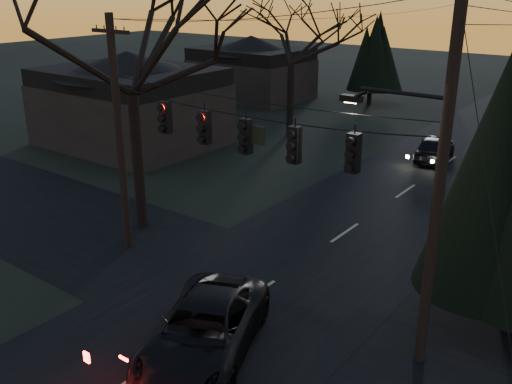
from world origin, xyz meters
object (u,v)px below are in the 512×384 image
Objects in this scene: suv_near at (204,331)px; sedan_oncoming_a at (435,148)px; utility_pole_right at (419,359)px; bare_tree_left at (128,36)px; utility_pole_far_l at (453,99)px; utility_pole_left at (129,246)px.

suv_near reaches higher than sedan_oncoming_a.
bare_tree_left is at bearing 172.54° from utility_pole_right.
bare_tree_left is at bearing -91.70° from utility_pole_far_l.
utility_pole_left is 0.78× the size of bare_tree_left.
utility_pole_left reaches higher than suv_near.
utility_pole_right is at bearing 12.51° from suv_near.
utility_pole_left is 36.00m from utility_pole_far_l.
utility_pole_right is 0.92× the size of bare_tree_left.
utility_pole_far_l is at bearing 90.00° from utility_pole_left.
utility_pole_right is at bearing 0.00° from utility_pole_left.
utility_pole_right is 2.36× the size of sedan_oncoming_a.
bare_tree_left is 18.60m from sedan_oncoming_a.
sedan_oncoming_a is at bearing 71.97° from suv_near.
sedan_oncoming_a is at bearing -74.08° from utility_pole_far_l.
suv_near is (7.82, -4.92, -6.83)m from bare_tree_left.
bare_tree_left is 11.49m from suv_near.
bare_tree_left reaches higher than utility_pole_left.
utility_pole_far_l is at bearing 77.44° from suv_near.
utility_pole_right is 1.18× the size of utility_pole_left.
bare_tree_left is (-1.02, 1.64, 7.58)m from utility_pole_left.
utility_pole_right is 14.73m from bare_tree_left.
utility_pole_right reaches higher than sedan_oncoming_a.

